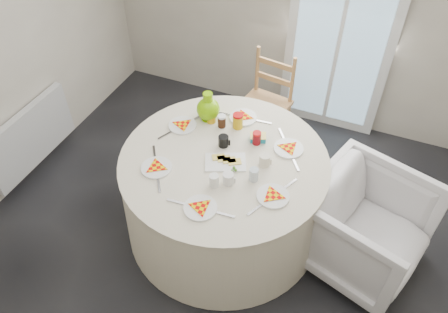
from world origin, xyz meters
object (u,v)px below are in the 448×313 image
at_px(table, 224,195).
at_px(armchair, 365,227).
at_px(green_pitcher, 208,109).
at_px(radiator, 31,137).
at_px(wooden_chair, 264,105).

height_order(table, armchair, armchair).
distance_m(table, armchair, 1.10).
bearing_deg(armchair, green_pitcher, 96.52).
height_order(radiator, wooden_chair, wooden_chair).
xyz_separation_m(armchair, green_pitcher, (-1.39, 0.27, 0.48)).
xyz_separation_m(table, wooden_chair, (-0.05, 1.11, 0.09)).
xyz_separation_m(radiator, armchair, (2.98, 0.16, 0.01)).
bearing_deg(radiator, table, 1.66).
bearing_deg(green_pitcher, table, -39.80).
height_order(table, wooden_chair, wooden_chair).
distance_m(table, wooden_chair, 1.11).
xyz_separation_m(radiator, green_pitcher, (1.59, 0.43, 0.49)).
xyz_separation_m(wooden_chair, green_pitcher, (-0.24, -0.73, 0.40)).
xyz_separation_m(radiator, wooden_chair, (1.83, 1.16, 0.09)).
xyz_separation_m(wooden_chair, armchair, (1.14, -1.00, -0.08)).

